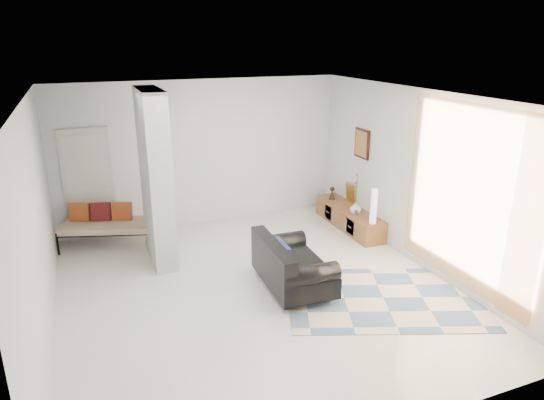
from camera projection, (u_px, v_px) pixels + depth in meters
name	position (u px, v px, depth m)	size (l,w,h in m)	color
floor	(256.00, 290.00, 7.13)	(6.00, 6.00, 0.00)	white
ceiling	(254.00, 97.00, 6.23)	(6.00, 6.00, 0.00)	white
wall_back	(202.00, 154.00, 9.32)	(6.00, 6.00, 0.00)	silver
wall_front	(378.00, 306.00, 4.04)	(6.00, 6.00, 0.00)	silver
wall_left	(36.00, 228.00, 5.71)	(6.00, 6.00, 0.00)	silver
wall_right	(419.00, 179.00, 7.65)	(6.00, 6.00, 0.00)	silver
partition_column	(156.00, 178.00, 7.70)	(0.35, 1.20, 2.80)	#B5BABD
hallway_door	(89.00, 185.00, 8.66)	(0.85, 0.06, 2.04)	beige
curtain	(468.00, 198.00, 6.59)	(2.55, 2.55, 0.00)	#D18937
wall_art	(362.00, 144.00, 9.01)	(0.04, 0.45, 0.55)	black
media_console	(349.00, 218.00, 9.40)	(0.45, 1.94, 0.80)	brown
loveseat	(290.00, 266.00, 7.07)	(0.89, 1.48, 0.76)	silver
daybed	(107.00, 223.00, 8.51)	(1.72, 1.12, 0.77)	black
area_rug	(383.00, 298.00, 6.90)	(2.70, 1.80, 0.01)	beige
cylinder_lamp	(374.00, 206.00, 8.49)	(0.12, 0.12, 0.63)	white
bronze_figurine	(332.00, 193.00, 9.81)	(0.13, 0.13, 0.26)	black
vase	(355.00, 208.00, 9.02)	(0.21, 0.21, 0.22)	white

